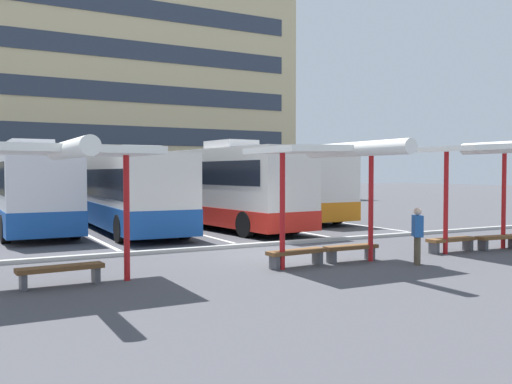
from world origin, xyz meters
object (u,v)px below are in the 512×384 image
object	(u,v)px
waiting_shelter_1	(335,153)
waiting_passenger_0	(417,232)
coach_bus_0	(26,190)
coach_bus_3	(270,188)
bench_3	(451,241)
coach_bus_1	(127,193)
bench_2	(351,250)
waiting_shelter_2	(484,150)
waiting_shelter_0	(61,153)
coach_bus_2	(214,187)
bench_0	(61,271)
bench_1	(297,254)
bench_4	(498,239)

from	to	relation	value
waiting_shelter_1	waiting_passenger_0	distance (m)	3.12
coach_bus_0	coach_bus_3	distance (m)	12.18
bench_3	coach_bus_3	bearing A→B (deg)	84.79
coach_bus_1	bench_2	bearing A→B (deg)	-72.51
coach_bus_0	waiting_shelter_2	xyz separation A→B (m)	(11.82, -13.28, 1.42)
coach_bus_0	waiting_shelter_0	size ratio (longest dim) A/B	2.40
waiting_shelter_2	waiting_shelter_1	bearing A→B (deg)	179.64
coach_bus_0	bench_3	bearing A→B (deg)	-49.66
coach_bus_2	waiting_shelter_0	size ratio (longest dim) A/B	2.63
coach_bus_0	waiting_passenger_0	size ratio (longest dim) A/B	7.29
coach_bus_1	waiting_passenger_0	size ratio (longest dim) A/B	6.99
coach_bus_2	bench_0	xyz separation A→B (m)	(-8.28, -10.53, -1.45)
coach_bus_1	bench_0	size ratio (longest dim) A/B	5.78
bench_3	coach_bus_1	bearing A→B (deg)	123.76
coach_bus_2	bench_2	distance (m)	10.96
coach_bus_3	waiting_shelter_1	bearing A→B (deg)	-113.20
bench_0	waiting_shelter_2	size ratio (longest dim) A/B	0.41
bench_0	bench_3	world-z (taller)	same
coach_bus_1	bench_1	size ratio (longest dim) A/B	6.17
coach_bus_0	waiting_passenger_0	xyz separation A→B (m)	(8.32, -14.08, -0.86)
coach_bus_0	coach_bus_2	xyz separation A→B (m)	(7.72, -1.96, 0.06)
coach_bus_3	waiting_shelter_0	bearing A→B (deg)	-133.36
coach_bus_3	waiting_shelter_1	xyz separation A→B (m)	(-5.96, -13.91, 1.34)
coach_bus_3	waiting_shelter_0	xyz separation A→B (m)	(-12.72, -13.46, 1.23)
coach_bus_0	coach_bus_1	world-z (taller)	coach_bus_0
waiting_shelter_1	bench_4	distance (m)	7.05
coach_bus_3	bench_3	bearing A→B (deg)	-95.21
coach_bus_1	waiting_shelter_0	world-z (taller)	coach_bus_1
bench_1	bench_4	xyz separation A→B (m)	(7.43, -0.33, -0.00)
coach_bus_3	bench_3	xyz separation A→B (m)	(-1.23, -13.53, -1.31)
coach_bus_3	bench_0	xyz separation A→B (m)	(-12.72, -13.16, -1.31)
bench_0	bench_4	size ratio (longest dim) A/B	1.14
coach_bus_1	waiting_passenger_0	xyz separation A→B (m)	(4.60, -11.99, -0.73)
waiting_shelter_2	bench_3	distance (m)	2.99
waiting_shelter_1	bench_2	distance (m)	2.84
waiting_passenger_0	waiting_shelter_2	bearing A→B (deg)	12.81
bench_2	coach_bus_0	bearing A→B (deg)	119.01
waiting_shelter_2	bench_4	size ratio (longest dim) A/B	2.80
waiting_shelter_1	waiting_shelter_2	distance (m)	5.63
coach_bus_3	waiting_passenger_0	world-z (taller)	coach_bus_3
coach_bus_1	coach_bus_3	world-z (taller)	coach_bus_3
bench_3	bench_4	distance (m)	1.82
coach_bus_2	bench_2	size ratio (longest dim) A/B	7.58
waiting_shelter_1	coach_bus_0	bearing A→B (deg)	115.08
waiting_shelter_0	bench_3	bearing A→B (deg)	-0.34
bench_0	coach_bus_2	bearing A→B (deg)	51.84
bench_3	waiting_shelter_2	bearing A→B (deg)	-24.69
bench_4	bench_2	bearing A→B (deg)	176.42
waiting_shelter_0	waiting_shelter_1	world-z (taller)	waiting_shelter_1
coach_bus_2	waiting_shelter_1	world-z (taller)	coach_bus_2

